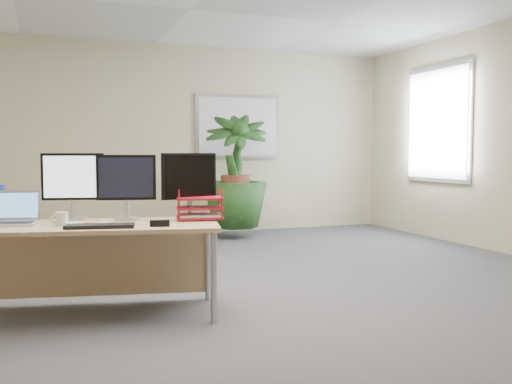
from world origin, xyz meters
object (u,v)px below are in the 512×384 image
object	(u,v)px
desk	(99,241)
monitor_right	(126,183)
laptop	(14,216)
floor_plant	(235,183)
monitor_left	(73,182)

from	to	relation	value
desk	monitor_right	world-z (taller)	monitor_right
desk	laptop	xyz separation A→B (m)	(-0.57, 0.11, 0.20)
floor_plant	monitor_right	size ratio (longest dim) A/B	3.04
monitor_left	laptop	size ratio (longest dim) A/B	1.33
desk	monitor_left	world-z (taller)	monitor_left
monitor_right	laptop	bearing A→B (deg)	179.01
desk	monitor_right	size ratio (longest dim) A/B	3.72
monitor_left	monitor_right	size ratio (longest dim) A/B	1.03
desk	floor_plant	size ratio (longest dim) A/B	1.22
laptop	monitor_right	bearing A→B (deg)	-0.99
desk	monitor_left	size ratio (longest dim) A/B	3.63
floor_plant	monitor_right	distance (m)	3.53
monitor_left	laptop	distance (m)	0.48
monitor_left	desk	bearing A→B (deg)	-50.72
monitor_left	laptop	xyz separation A→B (m)	(-0.41, -0.08, -0.23)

